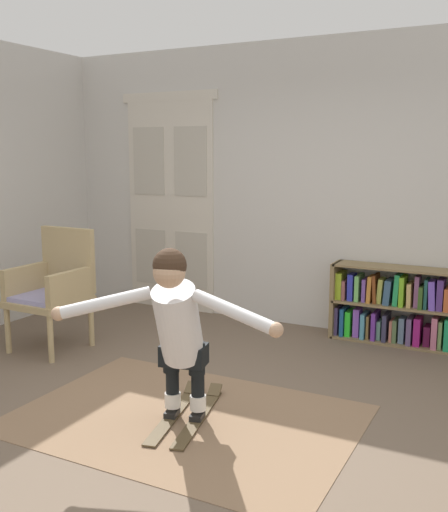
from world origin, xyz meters
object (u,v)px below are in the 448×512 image
object	(u,v)px
bookshelf	(412,310)
wicker_chair	(54,286)
skis_pair	(187,413)
person_skier	(177,322)

from	to	relation	value
bookshelf	wicker_chair	world-z (taller)	wicker_chair
wicker_chair	bookshelf	bearing A→B (deg)	28.11
wicker_chair	skis_pair	size ratio (longest dim) A/B	1.13
skis_pair	person_skier	xyz separation A→B (m)	(0.04, -0.18, 0.70)
bookshelf	skis_pair	size ratio (longest dim) A/B	1.55
bookshelf	person_skier	bearing A→B (deg)	-112.95
person_skier	skis_pair	bearing A→B (deg)	102.67
wicker_chair	skis_pair	xyz separation A→B (m)	(1.84, -0.73, -0.56)
bookshelf	skis_pair	distance (m)	2.55
bookshelf	person_skier	distance (m)	2.71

